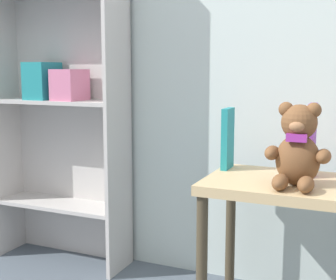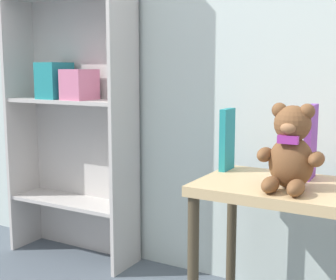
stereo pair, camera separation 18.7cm
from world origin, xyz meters
name	(u,v)px [view 2 (the right image)]	position (x,y,z in m)	size (l,w,h in m)	color
bookshelf_side	(73,83)	(-1.03, 1.25, 0.88)	(0.67, 0.23, 1.58)	#BCB7B2
display_table	(300,210)	(0.16, 1.02, 0.47)	(0.69, 0.41, 0.56)	tan
teddy_bear	(291,151)	(0.14, 0.95, 0.69)	(0.22, 0.20, 0.28)	brown
book_standing_teal	(227,139)	(-0.16, 1.13, 0.68)	(0.03, 0.10, 0.24)	teal
book_standing_purple	(311,142)	(0.16, 1.14, 0.69)	(0.02, 0.12, 0.27)	purple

